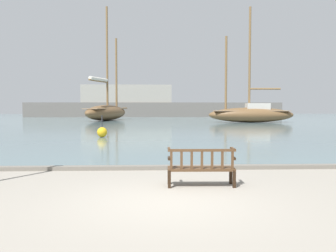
{
  "coord_description": "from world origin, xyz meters",
  "views": [
    {
      "loc": [
        -0.28,
        -7.44,
        1.92
      ],
      "look_at": [
        0.44,
        10.0,
        1.0
      ],
      "focal_mm": 40.0,
      "sensor_mm": 36.0,
      "label": 1
    }
  ],
  "objects": [
    {
      "name": "quay_edge_kerb",
      "position": [
        0.0,
        3.85,
        0.06
      ],
      "size": [
        40.0,
        0.3,
        0.12
      ],
      "primitive_type": "cube",
      "color": "slate",
      "rests_on": "ground"
    },
    {
      "name": "harbor_water",
      "position": [
        0.0,
        44.0,
        0.04
      ],
      "size": [
        100.0,
        80.0,
        0.08
      ],
      "primitive_type": "cube",
      "color": "slate",
      "rests_on": "ground"
    },
    {
      "name": "ground_plane",
      "position": [
        0.0,
        0.0,
        0.0
      ],
      "size": [
        160.0,
        160.0,
        0.0
      ],
      "primitive_type": "plane",
      "color": "gray"
    },
    {
      "name": "channel_buoy",
      "position": [
        -3.29,
        14.93,
        0.39
      ],
      "size": [
        0.6,
        0.6,
        1.3
      ],
      "color": "gold",
      "rests_on": "harbor_water"
    },
    {
      "name": "far_breakwater",
      "position": [
        -1.22,
        57.5,
        2.01
      ],
      "size": [
        44.26,
        2.4,
        5.62
      ],
      "color": "#66605B",
      "rests_on": "ground"
    },
    {
      "name": "sailboat_mid_starboard",
      "position": [
        -6.26,
        41.59,
        1.33
      ],
      "size": [
        5.92,
        12.24,
        14.72
      ],
      "color": "brown",
      "rests_on": "harbor_water"
    },
    {
      "name": "park_bench",
      "position": [
        0.88,
        1.42,
        0.47
      ],
      "size": [
        1.61,
        0.56,
        0.92
      ],
      "color": "black",
      "rests_on": "ground"
    },
    {
      "name": "sailboat_mid_port",
      "position": [
        11.04,
        34.98,
        1.17
      ],
      "size": [
        9.83,
        2.81,
        13.09
      ],
      "color": "brown",
      "rests_on": "harbor_water"
    }
  ]
}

